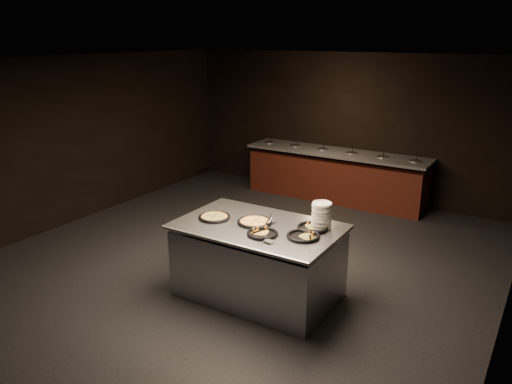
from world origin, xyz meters
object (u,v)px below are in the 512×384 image
serving_counter (258,262)px  pan_cheese_whole (255,222)px  plate_stack (322,216)px  pan_veggie_whole (214,217)px

serving_counter → pan_cheese_whole: 0.53m
serving_counter → pan_cheese_whole: size_ratio=4.64×
plate_stack → pan_veggie_whole: plate_stack is taller
serving_counter → plate_stack: plate_stack is taller
serving_counter → pan_veggie_whole: 0.81m
pan_veggie_whole → pan_cheese_whole: 0.55m
plate_stack → pan_veggie_whole: bearing=-161.9°
plate_stack → serving_counter: bearing=-155.1°
serving_counter → pan_veggie_whole: size_ratio=5.01×
serving_counter → pan_cheese_whole: bearing=157.4°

